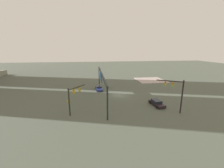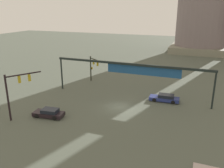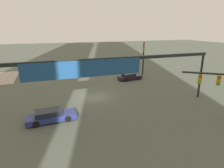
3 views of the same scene
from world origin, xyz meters
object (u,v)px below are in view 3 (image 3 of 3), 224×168
traffic_signal_opposite_side (143,53)px  sedan_car_waiting_far (51,116)px  sedan_car_approaching (130,77)px  traffic_signal_near_corner (220,88)px

traffic_signal_opposite_side → sedan_car_waiting_far: bearing=-21.9°
traffic_signal_opposite_side → sedan_car_approaching: bearing=-32.2°
traffic_signal_near_corner → sedan_car_approaching: (1.40, -17.41, -2.97)m
traffic_signal_near_corner → traffic_signal_opposite_side: (-2.29, -19.30, 0.85)m
traffic_signal_near_corner → sedan_car_waiting_far: bearing=16.4°
sedan_car_approaching → traffic_signal_near_corner: bearing=-92.3°
traffic_signal_near_corner → traffic_signal_opposite_side: 19.45m
traffic_signal_near_corner → sedan_car_waiting_far: (15.62, -5.60, -2.97)m
traffic_signal_near_corner → traffic_signal_opposite_side: bearing=-60.7°
traffic_signal_near_corner → sedan_car_approaching: 17.72m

